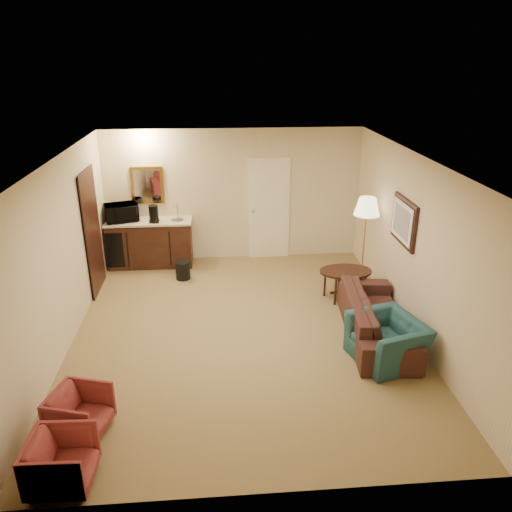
% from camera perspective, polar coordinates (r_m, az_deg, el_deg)
% --- Properties ---
extents(ground, '(6.00, 6.00, 0.00)m').
position_cam_1_polar(ground, '(7.62, -1.49, -8.63)').
color(ground, olive).
rests_on(ground, ground).
extents(room_walls, '(5.02, 6.01, 2.61)m').
position_cam_1_polar(room_walls, '(7.63, -2.68, 5.51)').
color(room_walls, beige).
rests_on(room_walls, ground).
extents(wetbar_cabinet, '(1.64, 0.58, 0.92)m').
position_cam_1_polar(wetbar_cabinet, '(9.96, -11.97, 1.47)').
color(wetbar_cabinet, '#3B1C12').
rests_on(wetbar_cabinet, ground).
extents(sofa, '(0.82, 2.20, 0.84)m').
position_cam_1_polar(sofa, '(7.52, 13.69, -6.08)').
color(sofa, black).
rests_on(sofa, ground).
extents(teal_armchair, '(0.85, 1.07, 0.82)m').
position_cam_1_polar(teal_armchair, '(7.00, 14.84, -8.57)').
color(teal_armchair, '#1F4E4F').
rests_on(teal_armchair, ground).
extents(rose_chair_near, '(0.67, 0.70, 0.59)m').
position_cam_1_polar(rose_chair_near, '(6.00, -19.50, -16.31)').
color(rose_chair_near, brown).
rests_on(rose_chair_near, ground).
extents(rose_chair_far, '(0.58, 0.61, 0.61)m').
position_cam_1_polar(rose_chair_far, '(5.48, -21.36, -20.84)').
color(rose_chair_far, brown).
rests_on(rose_chair_far, ground).
extents(coffee_table, '(1.02, 0.84, 0.51)m').
position_cam_1_polar(coffee_table, '(8.64, 10.12, -3.15)').
color(coffee_table, black).
rests_on(coffee_table, ground).
extents(floor_lamp, '(0.48, 0.48, 1.66)m').
position_cam_1_polar(floor_lamp, '(8.88, 12.23, 1.43)').
color(floor_lamp, gold).
rests_on(floor_lamp, ground).
extents(waste_bin, '(0.35, 0.35, 0.34)m').
position_cam_1_polar(waste_bin, '(9.34, -8.36, -1.62)').
color(waste_bin, black).
rests_on(waste_bin, ground).
extents(microwave, '(0.67, 0.50, 0.41)m').
position_cam_1_polar(microwave, '(9.85, -15.15, 5.03)').
color(microwave, black).
rests_on(microwave, wetbar_cabinet).
extents(coffee_maker, '(0.19, 0.19, 0.33)m').
position_cam_1_polar(coffee_maker, '(9.64, -11.61, 4.74)').
color(coffee_maker, black).
rests_on(coffee_maker, wetbar_cabinet).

